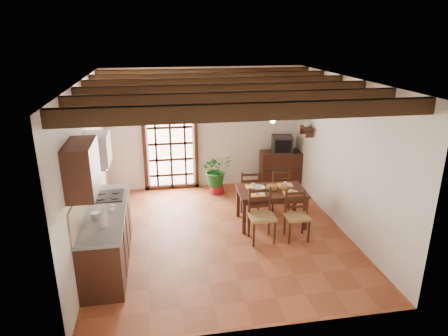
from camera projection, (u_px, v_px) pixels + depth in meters
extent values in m
plane|color=brown|center=(222.00, 234.00, 7.36)|extent=(5.00, 5.00, 0.00)
cube|color=silver|center=(205.00, 129.00, 9.23)|extent=(4.50, 0.02, 2.80)
cube|color=silver|center=(258.00, 230.00, 4.57)|extent=(4.50, 0.02, 2.80)
cube|color=silver|center=(87.00, 169.00, 6.54)|extent=(0.02, 5.00, 2.80)
cube|color=silver|center=(344.00, 156.00, 7.26)|extent=(0.02, 5.00, 2.80)
cube|color=white|center=(222.00, 80.00, 6.44)|extent=(4.50, 5.00, 0.02)
cube|color=black|center=(252.00, 112.00, 4.52)|extent=(4.50, 0.14, 0.20)
cube|color=black|center=(238.00, 99.00, 5.30)|extent=(4.50, 0.14, 0.20)
cube|color=black|center=(227.00, 90.00, 6.08)|extent=(4.50, 0.14, 0.20)
cube|color=black|center=(218.00, 84.00, 6.87)|extent=(4.50, 0.14, 0.20)
cube|color=black|center=(211.00, 78.00, 7.65)|extent=(4.50, 0.14, 0.20)
cube|color=black|center=(206.00, 74.00, 8.43)|extent=(4.50, 0.14, 0.20)
cube|color=white|center=(170.00, 143.00, 9.19)|extent=(1.01, 0.02, 2.11)
cube|color=black|center=(168.00, 94.00, 8.77)|extent=(1.26, 0.10, 0.08)
cube|color=black|center=(144.00, 145.00, 9.05)|extent=(0.08, 0.10, 2.28)
cube|color=black|center=(196.00, 142.00, 9.24)|extent=(0.08, 0.10, 2.28)
cube|color=black|center=(170.00, 144.00, 9.12)|extent=(1.01, 0.03, 2.02)
cube|color=black|center=(108.00, 237.00, 6.34)|extent=(0.60, 2.20, 0.88)
cube|color=slate|center=(105.00, 211.00, 6.19)|extent=(0.64, 2.25, 0.04)
cube|color=tan|center=(84.00, 199.00, 6.07)|extent=(0.02, 2.20, 0.50)
cube|color=black|center=(82.00, 169.00, 5.21)|extent=(0.35, 0.80, 0.70)
cube|color=white|center=(97.00, 149.00, 6.41)|extent=(0.38, 0.60, 0.50)
cube|color=silver|center=(99.00, 165.00, 6.50)|extent=(0.32, 0.55, 0.04)
cube|color=black|center=(108.00, 196.00, 6.70)|extent=(0.50, 0.55, 0.02)
cylinder|color=white|center=(103.00, 219.00, 5.65)|extent=(0.11, 0.11, 0.24)
cylinder|color=silver|center=(96.00, 216.00, 5.93)|extent=(0.14, 0.14, 0.10)
cube|color=#371A12|center=(271.00, 191.00, 7.58)|extent=(1.31, 0.88, 0.05)
cube|color=#371A12|center=(271.00, 194.00, 7.60)|extent=(1.18, 0.79, 0.09)
cube|color=#371A12|center=(295.00, 199.00, 8.09)|extent=(0.07, 0.07, 0.65)
cube|color=#371A12|center=(238.00, 201.00, 7.96)|extent=(0.07, 0.07, 0.65)
cube|color=#371A12|center=(306.00, 214.00, 7.43)|extent=(0.07, 0.07, 0.65)
cube|color=#371A12|center=(244.00, 217.00, 7.30)|extent=(0.07, 0.07, 0.65)
cube|color=#9E7A43|center=(262.00, 217.00, 6.99)|extent=(0.44, 0.42, 0.05)
cube|color=black|center=(260.00, 200.00, 7.08)|extent=(0.44, 0.04, 0.48)
cube|color=black|center=(261.00, 229.00, 7.07)|extent=(0.42, 0.40, 0.47)
cube|color=#9E7A43|center=(297.00, 217.00, 7.07)|extent=(0.42, 0.40, 0.05)
cube|color=black|center=(295.00, 202.00, 7.15)|extent=(0.40, 0.05, 0.44)
cube|color=black|center=(296.00, 228.00, 7.14)|extent=(0.39, 0.38, 0.43)
cube|color=#9E7A43|center=(249.00, 190.00, 8.25)|extent=(0.42, 0.40, 0.05)
cube|color=black|center=(250.00, 183.00, 8.02)|extent=(0.41, 0.05, 0.45)
cube|color=black|center=(248.00, 199.00, 8.32)|extent=(0.40, 0.38, 0.44)
cube|color=#9E7A43|center=(279.00, 188.00, 8.32)|extent=(0.42, 0.40, 0.05)
cube|color=black|center=(282.00, 181.00, 8.09)|extent=(0.41, 0.05, 0.45)
cube|color=black|center=(278.00, 198.00, 8.39)|extent=(0.40, 0.38, 0.44)
cube|color=#FFAB28|center=(258.00, 198.00, 7.36)|extent=(0.29, 0.22, 0.01)
cube|color=#FFAB28|center=(291.00, 196.00, 7.46)|extent=(0.29, 0.22, 0.01)
cube|color=#FFAB28|center=(253.00, 190.00, 7.73)|extent=(0.29, 0.22, 0.01)
cube|color=#FFAB28|center=(284.00, 188.00, 7.83)|extent=(0.29, 0.22, 0.01)
cylinder|color=olive|center=(271.00, 190.00, 7.58)|extent=(0.20, 0.20, 0.08)
imported|color=white|center=(259.00, 188.00, 7.58)|extent=(0.23, 0.23, 0.05)
cube|color=black|center=(281.00, 168.00, 9.58)|extent=(1.01, 0.50, 0.83)
cube|color=black|center=(282.00, 144.00, 9.38)|extent=(0.53, 0.49, 0.40)
cube|color=black|center=(285.00, 146.00, 9.18)|extent=(0.37, 0.08, 0.30)
cube|color=white|center=(268.00, 112.00, 9.33)|extent=(0.25, 0.03, 0.32)
cone|color=maroon|center=(217.00, 188.00, 9.21)|extent=(0.38, 0.38, 0.23)
imported|color=#144C19|center=(216.00, 169.00, 9.06)|extent=(1.90, 1.68, 1.95)
cube|color=black|center=(307.00, 128.00, 8.68)|extent=(0.20, 0.42, 0.03)
cube|color=black|center=(310.00, 134.00, 8.55)|extent=(0.18, 0.03, 0.18)
cube|color=black|center=(304.00, 130.00, 8.87)|extent=(0.18, 0.03, 0.18)
imported|color=#B2BFB2|center=(307.00, 123.00, 8.65)|extent=(0.15, 0.15, 0.15)
sphere|color=#FFAB28|center=(308.00, 114.00, 8.58)|extent=(0.14, 0.14, 0.14)
cylinder|color=#144C19|center=(308.00, 120.00, 8.63)|extent=(0.01, 0.01, 0.28)
cube|color=brown|center=(312.00, 105.00, 8.53)|extent=(0.03, 0.32, 0.32)
cube|color=#C3B292|center=(312.00, 105.00, 8.53)|extent=(0.01, 0.26, 0.26)
cylinder|color=black|center=(274.00, 96.00, 7.09)|extent=(0.01, 0.01, 0.70)
cone|color=#F8E6C8|center=(273.00, 117.00, 7.21)|extent=(0.36, 0.36, 0.14)
sphere|color=#FFD88C|center=(273.00, 121.00, 7.24)|extent=(0.09, 0.09, 0.09)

